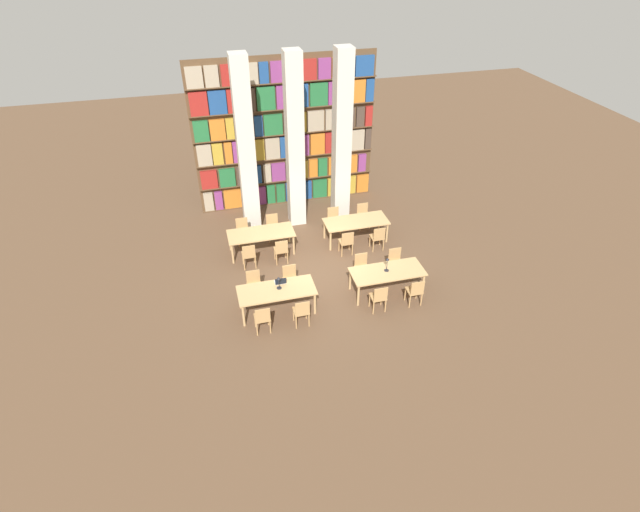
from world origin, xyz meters
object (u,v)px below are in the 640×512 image
pillar_center (295,144)px  chair_9 (243,230)px  chair_10 (281,250)px  chair_15 (363,215)px  chair_4 (379,297)px  chair_1 (254,284)px  chair_8 (249,255)px  chair_5 (362,267)px  chair_12 (346,242)px  pillar_right (342,139)px  chair_6 (415,291)px  chair_0 (262,318)px  chair_13 (334,219)px  chair_7 (396,261)px  reading_table_3 (356,223)px  chair_3 (290,279)px  desk_lamp_1 (387,262)px  reading_table_0 (277,292)px  chair_14 (378,237)px  reading_table_1 (387,273)px  chair_2 (302,311)px  chair_11 (273,226)px  desk_lamp_0 (279,281)px  laptop (280,282)px  reading_table_2 (261,235)px  pillar_left (246,149)px

pillar_center → chair_9: size_ratio=6.67×
chair_10 → chair_15: bearing=23.8°
chair_4 → chair_10: 3.74m
chair_1 → chair_8: (0.06, 1.54, 0.00)m
chair_5 → chair_12: (-0.05, 1.44, 0.00)m
pillar_right → chair_6: (0.63, -5.44, -2.51)m
chair_0 → chair_13: 5.54m
chair_7 → reading_table_3: size_ratio=0.42×
chair_3 → pillar_center: bearing=-105.1°
chair_3 → reading_table_3: 3.55m
chair_3 → chair_8: size_ratio=1.00×
chair_4 → desk_lamp_1: 1.09m
reading_table_0 → chair_1: bearing=125.4°
chair_7 → chair_14: (-0.06, 1.44, 0.00)m
pillar_center → chair_10: pillar_center is taller
reading_table_0 → reading_table_1: size_ratio=1.00×
chair_4 → chair_7: bearing=53.7°
chair_2 → reading_table_3: (2.76, 3.73, 0.20)m
reading_table_1 → desk_lamp_1: (-0.02, 0.03, 0.38)m
chair_2 → chair_11: bearing=89.7°
pillar_right → chair_2: bearing=-116.4°
reading_table_1 → chair_4: 0.94m
chair_0 → chair_10: size_ratio=1.00×
chair_3 → reading_table_3: size_ratio=0.42×
chair_3 → desk_lamp_0: size_ratio=2.28×
chair_4 → chair_8: 4.43m
chair_9 → laptop: bearing=100.3°
reading_table_2 → reading_table_3: size_ratio=1.00×
chair_6 → chair_13: bearing=104.5°
pillar_left → chair_6: 7.15m
reading_table_2 → chair_11: size_ratio=2.41×
pillar_center → chair_0: 6.39m
desk_lamp_0 → chair_15: (3.73, 3.68, -0.54)m
reading_table_0 → laptop: size_ratio=6.77×
chair_4 → chair_11: bearing=116.1°
chair_1 → chair_7: (4.41, 0.03, 0.00)m
desk_lamp_0 → chair_6: size_ratio=0.44×
chair_12 → chair_7: bearing=-51.4°
chair_13 → laptop: bearing=53.4°
chair_1 → desk_lamp_1: (3.82, -0.69, 0.58)m
reading_table_2 → pillar_center: bearing=46.9°
chair_12 → chair_1: bearing=-155.7°
chair_4 → chair_12: same height
chair_0 → laptop: bearing=55.7°
chair_8 → chair_13: size_ratio=1.00×
desk_lamp_0 → chair_13: size_ratio=0.44×
reading_table_1 → chair_6: (0.58, -0.75, -0.20)m
chair_14 → chair_11: bearing=154.2°
pillar_right → chair_13: size_ratio=6.67×
chair_2 → chair_15: same height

